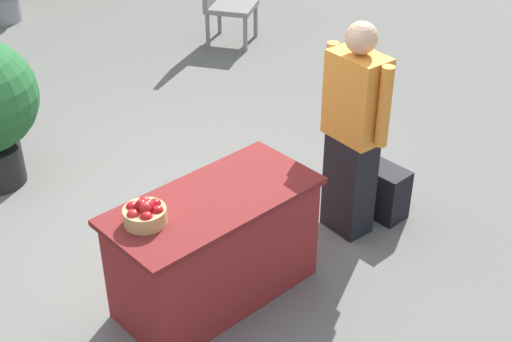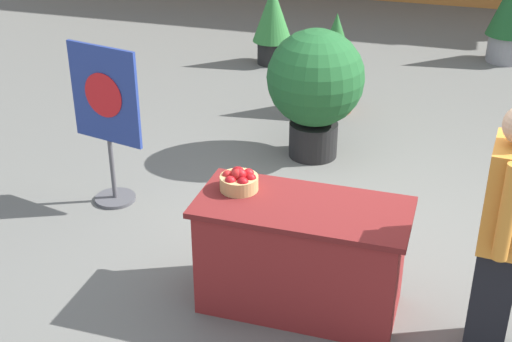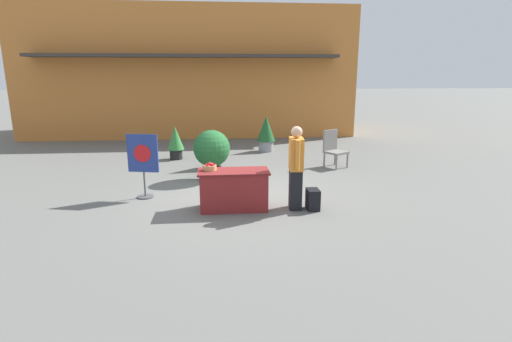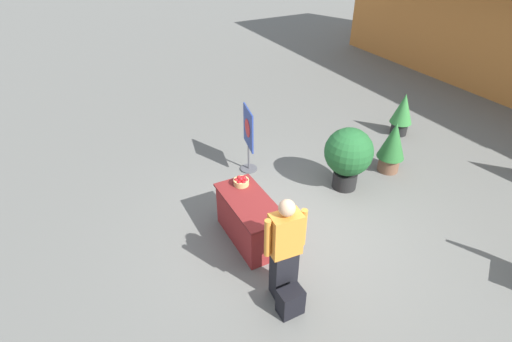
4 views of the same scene
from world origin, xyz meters
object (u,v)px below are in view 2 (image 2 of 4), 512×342
(display_table, at_px, (301,256))
(potted_plant_far_left, at_px, (315,83))
(person_visitor, at_px, (503,236))
(potted_plant_far_right, at_px, (272,21))
(poster_board, at_px, (107,116))
(apple_basket, at_px, (239,180))
(potted_plant_near_left, at_px, (335,59))
(potted_plant_near_right, at_px, (512,12))

(display_table, relative_size, potted_plant_far_left, 1.10)
(person_visitor, bearing_deg, potted_plant_far_right, -55.87)
(person_visitor, xyz_separation_m, poster_board, (-3.16, 1.05, -0.06))
(apple_basket, bearing_deg, person_visitor, -5.83)
(potted_plant_far_left, bearing_deg, poster_board, -136.01)
(apple_basket, relative_size, potted_plant_near_left, 0.23)
(potted_plant_far_left, relative_size, potted_plant_near_right, 1.03)
(display_table, distance_m, potted_plant_far_right, 5.24)
(display_table, relative_size, potted_plant_near_right, 1.13)
(apple_basket, xyz_separation_m, person_visitor, (1.70, -0.17, -0.01))
(display_table, bearing_deg, potted_plant_far_left, 101.10)
(potted_plant_near_left, bearing_deg, potted_plant_near_right, 52.29)
(person_visitor, distance_m, potted_plant_near_left, 4.07)
(apple_basket, bearing_deg, potted_plant_near_left, 90.82)
(apple_basket, relative_size, potted_plant_near_right, 0.21)
(person_visitor, relative_size, potted_plant_far_left, 1.31)
(apple_basket, height_order, potted_plant_far_right, potted_plant_far_right)
(poster_board, relative_size, potted_plant_far_left, 1.10)
(potted_plant_far_right, distance_m, potted_plant_near_left, 1.81)
(potted_plant_far_right, bearing_deg, poster_board, -93.97)
(potted_plant_far_right, xyz_separation_m, potted_plant_near_right, (3.01, 1.03, 0.09))
(potted_plant_near_right, bearing_deg, apple_basket, -107.18)
(person_visitor, relative_size, poster_board, 1.19)
(person_visitor, bearing_deg, poster_board, -13.76)
(display_table, distance_m, apple_basket, 0.66)
(potted_plant_far_right, bearing_deg, apple_basket, -76.45)
(display_table, bearing_deg, potted_plant_near_right, 77.14)
(potted_plant_far_left, bearing_deg, person_visitor, -55.32)
(potted_plant_far_left, bearing_deg, potted_plant_near_right, 63.32)
(poster_board, bearing_deg, person_visitor, 83.81)
(display_table, height_order, poster_board, poster_board)
(potted_plant_far_right, relative_size, potted_plant_near_left, 0.93)
(apple_basket, distance_m, potted_plant_far_left, 2.28)
(apple_basket, xyz_separation_m, potted_plant_far_left, (0.00, 2.28, -0.11))
(poster_board, height_order, potted_plant_far_right, poster_board)
(poster_board, height_order, potted_plant_near_right, poster_board)
(potted_plant_far_left, xyz_separation_m, potted_plant_far_right, (-1.18, 2.62, -0.18))
(person_visitor, xyz_separation_m, potted_plant_far_left, (-1.70, 2.46, -0.10))
(apple_basket, relative_size, potted_plant_far_left, 0.20)
(poster_board, bearing_deg, potted_plant_far_left, 146.10)
(potted_plant_near_left, bearing_deg, display_table, -81.82)
(display_table, bearing_deg, apple_basket, 170.76)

